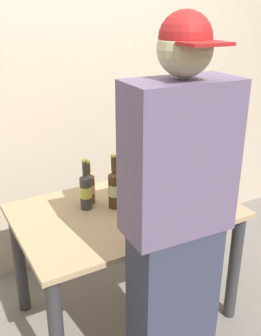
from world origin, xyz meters
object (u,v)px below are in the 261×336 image
(beer_bottle_brown, at_px, (86,190))
(person_figure, at_px, (176,232))
(laptop, at_px, (151,182))
(beer_bottle_amber, at_px, (114,188))
(beer_bottle_green, at_px, (89,187))

(beer_bottle_brown, xyz_separation_m, person_figure, (0.13, -0.70, 0.06))
(beer_bottle_brown, bearing_deg, laptop, 3.99)
(laptop, xyz_separation_m, beer_bottle_amber, (-0.31, -0.10, 0.08))
(beer_bottle_green, height_order, person_figure, person_figure)
(beer_bottle_amber, bearing_deg, laptop, 17.55)
(laptop, xyz_separation_m, beer_bottle_green, (-0.42, 0.03, 0.05))
(laptop, xyz_separation_m, beer_bottle_brown, (-0.46, -0.03, 0.07))
(laptop, bearing_deg, beer_bottle_green, 176.16)
(laptop, bearing_deg, beer_bottle_amber, -162.45)
(person_figure, bearing_deg, laptop, 65.57)
(beer_bottle_green, bearing_deg, laptop, -3.84)
(laptop, distance_m, person_figure, 0.81)
(beer_bottle_amber, bearing_deg, person_figure, -91.64)
(beer_bottle_brown, relative_size, person_figure, 0.17)
(beer_bottle_green, height_order, beer_bottle_amber, beer_bottle_amber)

